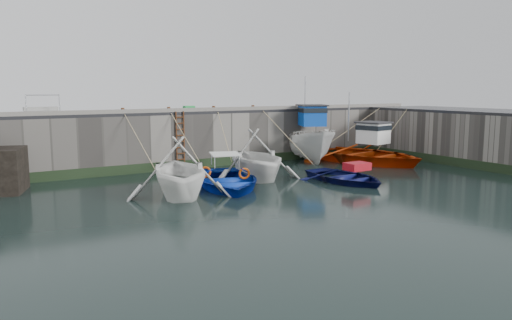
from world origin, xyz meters
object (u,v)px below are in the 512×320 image
bollard_b (169,109)px  bollard_e (297,106)px  ladder (180,141)px  boat_far_orange (365,154)px  boat_near_white (179,196)px  boat_near_blacktrim (256,179)px  boat_far_white (309,143)px  fish_crate (189,109)px  bollard_d (253,107)px  boat_near_navy (345,181)px  boat_near_blue (227,187)px  bollard_a (123,111)px  bollard_c (214,108)px

bollard_b → bollard_e: same height
ladder → boat_far_orange: bearing=-16.8°
ladder → boat_near_white: size_ratio=0.61×
boat_near_blacktrim → boat_far_white: (6.18, 3.83, 1.07)m
fish_crate → bollard_d: size_ratio=2.13×
boat_near_navy → bollard_d: size_ratio=16.64×
ladder → boat_near_blacktrim: ladder is taller
boat_far_orange → bollard_d: 7.28m
boat_far_orange → bollard_b: (-11.04, 3.51, 2.80)m
bollard_e → boat_near_navy: bearing=-108.7°
boat_near_white → boat_near_blue: boat_near_white is taller
boat_near_navy → bollard_a: bollard_a is taller
bollard_a → bollard_e: bearing=0.0°
boat_near_blue → bollard_b: (-0.43, 5.88, 3.30)m
boat_near_white → ladder: bearing=84.5°
boat_near_blacktrim → boat_near_navy: 4.35m
fish_crate → bollard_c: size_ratio=2.13×
ladder → boat_near_white: 6.94m
boat_near_white → bollard_a: 7.35m
ladder → boat_near_blue: bearing=-90.7°
bollard_c → bollard_d: 2.60m
boat_near_white → boat_far_orange: (13.19, 3.04, 0.50)m
bollard_a → boat_far_orange: bearing=-14.5°
boat_near_white → bollard_e: bollard_e is taller
bollard_d → bollard_a: bearing=180.0°
boat_far_white → boat_near_blacktrim: bearing=-125.9°
boat_far_white → bollard_e: 2.45m
boat_far_white → bollard_b: 9.14m
boat_far_orange → bollard_a: size_ratio=30.22×
boat_near_white → boat_near_navy: bearing=9.9°
boat_near_white → bollard_e: bearing=49.2°
bollard_d → bollard_e: (3.20, 0.00, 0.00)m
ladder → bollard_a: size_ratio=11.43×
fish_crate → bollard_a: (-3.82, -0.31, -0.01)m
boat_near_navy → bollard_d: bearing=93.2°
boat_near_blacktrim → fish_crate: fish_crate is taller
boat_near_blue → bollard_a: (-2.93, 5.88, 3.30)m
boat_near_navy → boat_far_orange: bearing=37.5°
boat_far_white → bollard_a: bearing=-162.5°
boat_near_blacktrim → bollard_b: bearing=128.8°
ladder → boat_near_blacktrim: 5.18m
ladder → bollard_b: (-0.50, 0.34, 1.71)m
bollard_a → bollard_e: 11.00m
bollard_b → boat_near_blue: bearing=-85.8°
ladder → boat_near_blacktrim: (2.13, -4.45, -1.59)m
boat_far_orange → bollard_b: size_ratio=30.22×
boat_near_blue → boat_near_navy: (5.48, -1.75, 0.00)m
boat_near_blue → boat_near_white: bearing=-146.5°
boat_near_white → boat_near_blacktrim: boat_near_white is taller
bollard_c → bollard_d: bearing=0.0°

